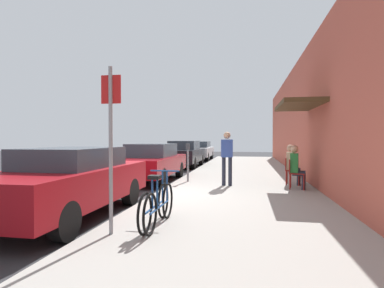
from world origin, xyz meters
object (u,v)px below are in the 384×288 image
street_sign (111,136)px  bicycle_0 (155,205)px  bicycle_1 (160,205)px  parking_meter (188,159)px  cafe_chair_0 (294,172)px  parked_car_0 (69,181)px  parked_car_3 (199,150)px  pedestrian_standing (227,154)px  parked_car_1 (151,162)px  seated_patron_1 (292,163)px  cafe_chair_1 (290,169)px  parked_car_2 (184,153)px  seated_patron_0 (296,165)px

street_sign → bicycle_0: 1.40m
bicycle_1 → bicycle_0: bearing=174.0°
parking_meter → cafe_chair_0: parking_meter is taller
parked_car_0 → parking_meter: (1.55, 4.75, 0.14)m
parked_car_3 → cafe_chair_0: (4.95, -13.29, -0.11)m
parked_car_0 → pedestrian_standing: 5.02m
parked_car_1 → seated_patron_1: 5.08m
cafe_chair_1 → pedestrian_standing: size_ratio=0.51×
bicycle_0 → cafe_chair_0: (2.91, 4.44, 0.14)m
seated_patron_1 → street_sign: bearing=-120.9°
parked_car_2 → parked_car_3: size_ratio=1.00×
parked_car_2 → bicycle_0: size_ratio=2.57×
seated_patron_1 → pedestrian_standing: 2.16m
parked_car_1 → cafe_chair_1: bearing=-9.4°
parking_meter → cafe_chair_0: size_ratio=1.52×
parked_car_1 → cafe_chair_0: 5.23m
bicycle_1 → seated_patron_1: seated_patron_1 is taller
parked_car_3 → pedestrian_standing: 13.33m
bicycle_1 → pedestrian_standing: 4.86m
parked_car_2 → street_sign: (1.50, -12.78, 0.88)m
street_sign → bicycle_1: (0.62, 0.55, -1.16)m
cafe_chair_1 → pedestrian_standing: (-2.00, -0.58, 0.50)m
parked_car_0 → parking_meter: parking_meter is taller
pedestrian_standing → seated_patron_1: bearing=15.4°
street_sign → seated_patron_1: 6.88m
seated_patron_1 → parking_meter: bearing=177.7°
cafe_chair_1 → seated_patron_1: seated_patron_1 is taller
parked_car_3 → seated_patron_1: seated_patron_1 is taller
seated_patron_0 → parking_meter: bearing=163.6°
parked_car_0 → parked_car_2: (0.00, 11.52, 0.02)m
parked_car_0 → bicycle_0: 2.17m
parked_car_2 → bicycle_0: 12.39m
bicycle_0 → seated_patron_0: (2.97, 4.43, 0.34)m
bicycle_1 → seated_patron_1: 6.05m
cafe_chair_0 → seated_patron_1: 0.89m
parked_car_2 → bicycle_0: (2.04, -12.21, -0.28)m
parked_car_0 → parking_meter: bearing=71.9°
parked_car_0 → seated_patron_0: 6.25m
parked_car_3 → bicycle_0: 17.85m
parked_car_0 → pedestrian_standing: pedestrian_standing is taller
parking_meter → cafe_chair_1: size_ratio=1.52×
parked_car_0 → seated_patron_1: bearing=42.7°
seated_patron_0 → cafe_chair_1: size_ratio=1.48×
parked_car_2 → cafe_chair_1: size_ratio=5.06×
cafe_chair_0 → seated_patron_0: size_ratio=0.67×
parked_car_3 → bicycle_0: bearing=-83.4°
street_sign → pedestrian_standing: bearing=74.7°
street_sign → cafe_chair_1: size_ratio=2.99×
bicycle_0 → bicycle_1: bearing=-6.0°
parked_car_3 → bicycle_1: (2.12, -17.74, -0.25)m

